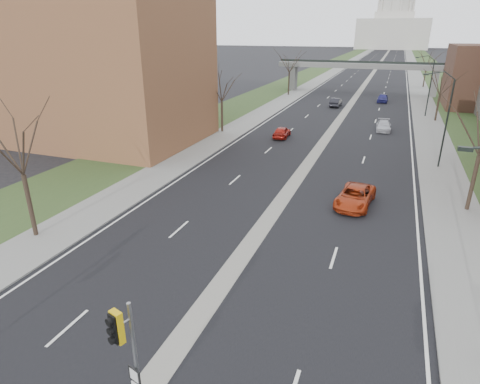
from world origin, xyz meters
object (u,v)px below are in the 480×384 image
Objects in this scene: signal_pole_median at (126,348)px; car_right_near at (355,196)px; car_left_far at (336,102)px; car_left_near at (282,132)px; car_right_mid at (384,126)px; car_right_far at (383,98)px.

signal_pole_median is 0.94× the size of car_right_near.
car_left_near is at bearing 84.60° from car_left_far.
car_right_mid is 23.60m from car_right_far.
car_left_far is 10.53m from car_right_far.
car_left_near is 0.91× the size of car_right_far.
car_left_far is 42.74m from car_right_near.
car_right_mid is (8.40, -15.97, -0.09)m from car_left_far.
car_right_far reaches higher than car_right_mid.
car_left_far is 1.00× the size of car_right_far.
car_right_far is at bearing -109.76° from car_left_near.
signal_pole_median is 1.10× the size of car_right_mid.
car_right_mid is at bearing 119.40° from car_left_far.
car_left_far is (2.99, 24.18, 0.04)m from car_left_near.
car_left_far is (-2.69, 63.15, -2.60)m from signal_pole_median.
car_right_mid is at bearing -146.07° from car_left_near.
car_left_near is at bearing -106.97° from car_right_far.
car_right_near reaches higher than car_left_near.
car_right_far is (-0.15, 49.68, 0.04)m from car_right_near.
car_left_far is at bearing -98.88° from car_left_near.
car_left_far is at bearing 115.21° from car_right_mid.
car_left_far is at bearing -132.87° from car_right_far.
car_right_near is (7.44, -42.09, -0.02)m from car_left_far.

